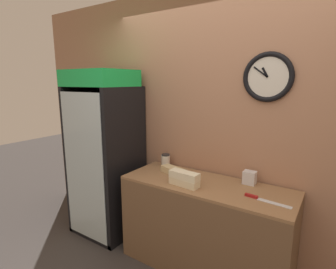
{
  "coord_description": "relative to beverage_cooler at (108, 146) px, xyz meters",
  "views": [
    {
      "loc": [
        0.96,
        -1.24,
        1.78
      ],
      "look_at": [
        -0.44,
        0.87,
        1.27
      ],
      "focal_mm": 28.0,
      "sensor_mm": 36.0,
      "label": 1
    }
  ],
  "objects": [
    {
      "name": "prep_counter",
      "position": [
        1.27,
        -0.02,
        -0.61
      ],
      "size": [
        1.57,
        0.59,
        0.86
      ],
      "color": "brown",
      "rests_on": "ground_plane"
    },
    {
      "name": "sandwich_stack_middle",
      "position": [
        1.13,
        -0.17,
        -0.08
      ],
      "size": [
        0.28,
        0.12,
        0.06
      ],
      "color": "beige",
      "rests_on": "sandwich_stack_bottom"
    },
    {
      "name": "sandwich_stack_bottom",
      "position": [
        1.13,
        -0.17,
        -0.14
      ],
      "size": [
        0.29,
        0.13,
        0.06
      ],
      "color": "beige",
      "rests_on": "prep_counter"
    },
    {
      "name": "wall_back",
      "position": [
        1.28,
        0.32,
        0.32
      ],
      "size": [
        5.2,
        0.1,
        2.7
      ],
      "color": "#AD7A5B",
      "rests_on": "ground_plane"
    },
    {
      "name": "sandwich_flat_left",
      "position": [
        0.89,
        0.03,
        -0.14
      ],
      "size": [
        0.3,
        0.18,
        0.06
      ],
      "color": "tan",
      "rests_on": "prep_counter"
    },
    {
      "name": "condiment_jar",
      "position": [
        0.69,
        0.19,
        -0.11
      ],
      "size": [
        0.09,
        0.09,
        0.14
      ],
      "color": "silver",
      "rests_on": "prep_counter"
    },
    {
      "name": "napkin_dispenser",
      "position": [
        1.61,
        0.19,
        -0.11
      ],
      "size": [
        0.11,
        0.09,
        0.12
      ],
      "color": "silver",
      "rests_on": "prep_counter"
    },
    {
      "name": "beverage_cooler",
      "position": [
        0.0,
        0.0,
        0.0
      ],
      "size": [
        0.7,
        0.64,
        1.91
      ],
      "color": "black",
      "rests_on": "ground_plane"
    },
    {
      "name": "chefs_knife",
      "position": [
        1.78,
        -0.09,
        -0.17
      ],
      "size": [
        0.36,
        0.07,
        0.02
      ],
      "color": "silver",
      "rests_on": "prep_counter"
    }
  ]
}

